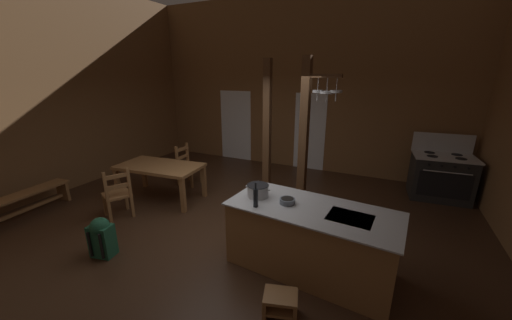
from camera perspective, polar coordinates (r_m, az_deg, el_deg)
The scene contains 18 objects.
ground_plane at distance 4.99m, azimuth -6.45°, elevation -14.36°, with size 9.05×8.38×0.10m, color #382316.
wall_back at distance 7.80m, azimuth 8.38°, elevation 14.70°, with size 9.05×0.14×4.47m, color brown.
wall_left at distance 7.42m, azimuth -36.65°, elevation 11.47°, with size 0.14×8.38×4.47m, color brown.
glazed_door_back_left at distance 8.60m, azimuth -4.11°, elevation 6.92°, with size 1.00×0.01×2.05m, color white.
glazed_panel_back_right at distance 7.76m, azimuth 10.76°, elevation 5.55°, with size 0.84×0.01×2.05m, color white.
kitchen_island at distance 3.94m, azimuth 10.90°, elevation -15.37°, with size 2.24×1.16×0.90m.
stove_range at distance 7.07m, azimuth 33.20°, elevation -2.73°, with size 1.20×0.89×1.32m.
support_post_with_pot_rack at distance 4.96m, azimuth 10.05°, elevation 5.00°, with size 0.67×0.23×2.82m.
support_post_center at distance 5.80m, azimuth 2.26°, elevation 5.85°, with size 0.14×0.14×2.82m.
step_stool at distance 3.41m, azimuth 4.93°, elevation -26.97°, with size 0.42×0.37×0.30m.
dining_table at distance 6.15m, azimuth -18.81°, elevation -1.74°, with size 1.77×1.05×0.74m.
ladderback_chair_near_window at distance 5.71m, azimuth -26.18°, elevation -6.24°, with size 0.59×0.59×0.95m.
ladderback_chair_by_post at distance 6.86m, azimuth -13.64°, elevation -1.12°, with size 0.44×0.44×0.95m.
bench_along_left_wall at distance 6.80m, azimuth -39.18°, elevation -6.16°, with size 0.48×1.51×0.44m.
backpack at distance 4.74m, azimuth -28.73°, elevation -13.28°, with size 0.36×0.34×0.60m.
stockpot_on_counter at distance 3.94m, azimuth 0.39°, elevation -6.18°, with size 0.37×0.30×0.17m.
mixing_bowl_on_counter at distance 3.77m, azimuth 6.34°, elevation -8.24°, with size 0.20×0.20×0.07m.
bottle_tall_on_counter at distance 3.63m, azimuth -0.07°, elevation -7.54°, with size 0.06×0.06×0.33m.
Camera 1 is at (2.29, -3.59, 2.55)m, focal length 19.82 mm.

